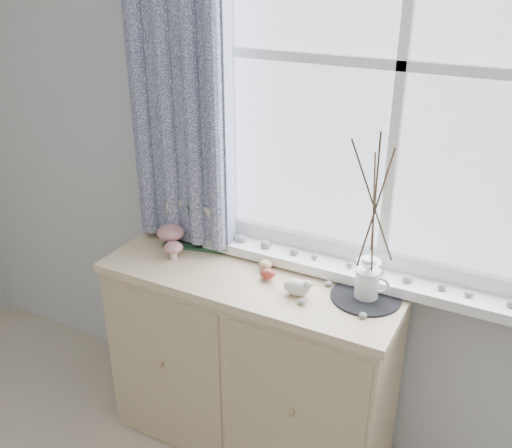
% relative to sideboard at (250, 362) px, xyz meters
% --- Properties ---
extents(sideboard, '(1.20, 0.45, 0.85)m').
position_rel_sideboard_xyz_m(sideboard, '(0.00, 0.00, 0.00)').
color(sideboard, beige).
rests_on(sideboard, ground).
extents(botanical_book, '(0.33, 0.20, 0.22)m').
position_rel_sideboard_xyz_m(botanical_book, '(-0.32, 0.08, 0.53)').
color(botanical_book, '#204227').
rests_on(botanical_book, sideboard).
extents(toadstool_cluster, '(0.16, 0.17, 0.11)m').
position_rel_sideboard_xyz_m(toadstool_cluster, '(-0.38, 0.02, 0.49)').
color(toadstool_cluster, white).
rests_on(toadstool_cluster, sideboard).
extents(wooden_eggs, '(0.13, 0.17, 0.06)m').
position_rel_sideboard_xyz_m(wooden_eggs, '(0.04, 0.06, 0.45)').
color(wooden_eggs, tan).
rests_on(wooden_eggs, sideboard).
extents(songbird_figurine, '(0.14, 0.07, 0.07)m').
position_rel_sideboard_xyz_m(songbird_figurine, '(0.22, -0.05, 0.46)').
color(songbird_figurine, white).
rests_on(songbird_figurine, sideboard).
extents(crocheted_doily, '(0.26, 0.26, 0.01)m').
position_rel_sideboard_xyz_m(crocheted_doily, '(0.45, 0.05, 0.43)').
color(crocheted_doily, black).
rests_on(crocheted_doily, sideboard).
extents(twig_pitcher, '(0.28, 0.28, 0.66)m').
position_rel_sideboard_xyz_m(twig_pitcher, '(0.45, 0.05, 0.80)').
color(twig_pitcher, white).
rests_on(twig_pitcher, crocheted_doily).
extents(sideboard_pebbles, '(0.33, 0.23, 0.02)m').
position_rel_sideboard_xyz_m(sideboard_pebbles, '(0.30, 0.00, 0.43)').
color(sideboard_pebbles, '#9A9A9D').
rests_on(sideboard_pebbles, sideboard).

